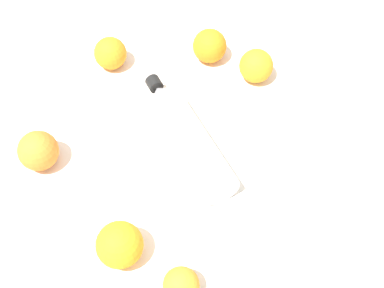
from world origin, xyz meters
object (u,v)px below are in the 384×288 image
at_px(orange_0, 38,151).
at_px(orange_2, 256,66).
at_px(orange_5, 120,245).
at_px(water_bottle, 187,136).
at_px(orange_4, 181,285).
at_px(orange_3, 210,46).
at_px(orange_1, 110,53).

height_order(orange_0, orange_2, orange_0).
bearing_deg(orange_2, orange_5, -74.65).
bearing_deg(water_bottle, orange_2, -65.48).
xyz_separation_m(orange_4, orange_5, (-0.12, -0.03, 0.01)).
distance_m(water_bottle, orange_4, 0.30).
xyz_separation_m(orange_0, orange_4, (0.38, 0.03, -0.01)).
xyz_separation_m(orange_3, orange_5, (0.24, -0.45, 0.00)).
relative_size(orange_3, orange_4, 1.25).
xyz_separation_m(orange_2, orange_5, (0.13, -0.48, 0.00)).
xyz_separation_m(orange_0, orange_1, (-0.12, 0.26, -0.00)).
height_order(water_bottle, orange_3, orange_3).
distance_m(water_bottle, orange_5, 0.26).
distance_m(water_bottle, orange_0, 0.29).
distance_m(orange_0, orange_3, 0.44).
xyz_separation_m(orange_0, orange_3, (0.02, 0.44, -0.00)).
bearing_deg(orange_5, orange_0, 178.69).
bearing_deg(orange_2, water_bottle, -81.28).
height_order(water_bottle, orange_4, water_bottle).
bearing_deg(orange_1, water_bottle, -5.88).
relative_size(orange_0, orange_3, 1.02).
bearing_deg(orange_2, orange_1, -139.78).
xyz_separation_m(water_bottle, orange_3, (-0.15, 0.21, 0.00)).
relative_size(orange_1, orange_5, 0.89).
bearing_deg(orange_4, orange_2, 119.33).
bearing_deg(water_bottle, orange_4, 151.59).
bearing_deg(water_bottle, orange_5, 127.32).
xyz_separation_m(orange_1, orange_4, (0.50, -0.24, -0.01)).
bearing_deg(orange_3, orange_4, -48.75).
xyz_separation_m(orange_3, orange_4, (0.36, -0.41, -0.01)).
distance_m(orange_0, orange_5, 0.26).
bearing_deg(orange_1, orange_5, -35.48).
relative_size(orange_2, orange_4, 1.21).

